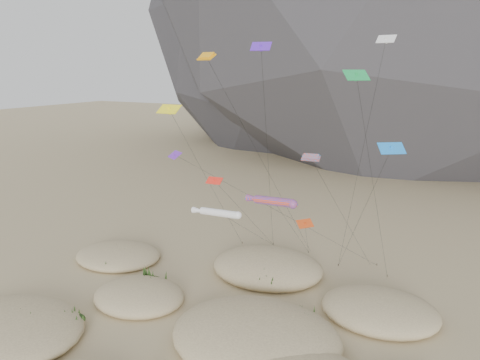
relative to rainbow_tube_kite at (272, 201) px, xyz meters
name	(u,v)px	position (x,y,z in m)	size (l,w,h in m)	color
ground	(207,346)	(-0.80, -13.25, -10.91)	(500.00, 500.00, 0.00)	#CCB789
dunes	(213,319)	(-2.04, -9.87, -10.21)	(50.47, 40.59, 3.88)	#CCB789
dune_grass	(224,321)	(-0.75, -9.89, -10.06)	(43.05, 28.13, 1.52)	black
kite_stakes	(314,258)	(1.58, 11.28, -10.76)	(21.41, 6.02, 0.30)	#3F2D1E
rainbow_tube_kite	(272,201)	(0.00, 0.00, 0.00)	(7.09, 14.36, 11.72)	#FD4A1A
white_tube_kite	(217,213)	(-6.35, -1.39, -1.90)	(7.13, 14.55, 9.72)	white
orange_parafoil	(209,61)	(-6.58, -2.45, 15.32)	(8.16, 17.25, 27.13)	orange
multi_parafoil	(312,159)	(4.02, 1.35, 4.91)	(5.99, 12.05, 16.44)	#FB3D1A
delta_kites	(276,126)	(1.12, -1.92, 8.74)	(27.68, 19.47, 28.75)	#1A7CE0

